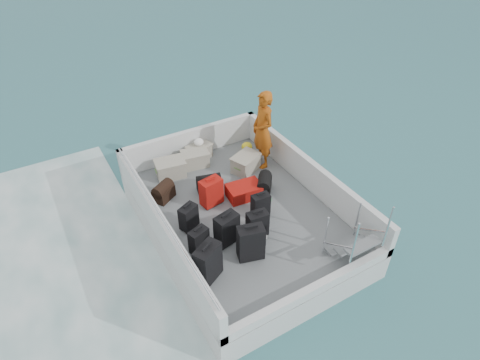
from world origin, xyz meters
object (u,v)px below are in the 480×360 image
object	(u,v)px
suitcase_6	(257,224)
suitcase_7	(261,205)
passenger	(263,130)
suitcase_8	(244,191)
suitcase_3	(251,243)
crate_0	(171,169)
suitcase_2	(189,217)
suitcase_4	(227,229)
crate_3	(246,164)
suitcase_1	(199,241)
crate_2	(199,152)
suitcase_0	(208,263)
crate_1	(195,159)
suitcase_5	(211,192)

from	to	relation	value
suitcase_6	suitcase_7	xyz separation A→B (m)	(0.37, 0.46, -0.02)
passenger	suitcase_8	bearing A→B (deg)	-45.18
suitcase_3	crate_0	bearing A→B (deg)	111.55
suitcase_2	suitcase_4	world-z (taller)	suitcase_4
crate_3	suitcase_1	bearing A→B (deg)	-139.24
suitcase_2	suitcase_7	world-z (taller)	suitcase_2
suitcase_4	crate_3	distance (m)	2.37
suitcase_7	suitcase_8	distance (m)	0.69
suitcase_6	crate_2	distance (m)	2.99
suitcase_6	suitcase_0	bearing A→B (deg)	-153.51
suitcase_0	crate_2	distance (m)	3.76
crate_3	suitcase_6	bearing A→B (deg)	-114.97
suitcase_6	crate_0	bearing A→B (deg)	111.63
suitcase_0	suitcase_1	distance (m)	0.66
suitcase_2	suitcase_4	distance (m)	0.86
suitcase_8	crate_1	bearing A→B (deg)	20.67
suitcase_6	passenger	size ratio (longest dim) A/B	0.30
crate_0	suitcase_2	bearing A→B (deg)	-101.00
suitcase_2	crate_1	distance (m)	2.14
suitcase_5	crate_2	xyz separation A→B (m)	(0.54, 1.71, -0.15)
crate_0	passenger	xyz separation A→B (m)	(2.09, -0.65, 0.75)
suitcase_3	suitcase_4	bearing A→B (deg)	124.74
suitcase_0	crate_0	size ratio (longest dim) A/B	1.18
crate_0	crate_2	distance (m)	0.97
suitcase_2	suitcase_4	xyz separation A→B (m)	(0.46, -0.72, 0.06)
crate_0	crate_3	xyz separation A→B (m)	(1.62, -0.68, -0.00)
suitcase_4	crate_0	xyz separation A→B (m)	(-0.11, 2.51, -0.14)
suitcase_0	passenger	world-z (taller)	passenger
suitcase_0	crate_1	bearing A→B (deg)	40.33
suitcase_4	crate_1	size ratio (longest dim) A/B	1.10
crate_0	suitcase_4	bearing A→B (deg)	-87.43
suitcase_4	suitcase_5	bearing A→B (deg)	65.36
passenger	suitcase_2	bearing A→B (deg)	-60.73
suitcase_1	crate_3	world-z (taller)	suitcase_1
suitcase_7	crate_2	distance (m)	2.53
suitcase_0	suitcase_8	distance (m)	2.33
suitcase_3	suitcase_4	xyz separation A→B (m)	(-0.19, 0.55, -0.03)
suitcase_4	passenger	xyz separation A→B (m)	(1.97, 1.86, 0.61)
crate_0	crate_3	size ratio (longest dim) A/B	1.01
suitcase_7	crate_2	xyz separation A→B (m)	(-0.17, 2.52, -0.09)
suitcase_4	suitcase_5	world-z (taller)	suitcase_4
suitcase_4	suitcase_7	xyz separation A→B (m)	(0.96, 0.33, -0.07)
suitcase_0	suitcase_6	world-z (taller)	suitcase_0
suitcase_3	suitcase_6	distance (m)	0.59
suitcase_3	suitcase_7	world-z (taller)	suitcase_3
suitcase_3	suitcase_5	world-z (taller)	suitcase_3
suitcase_6	suitcase_8	size ratio (longest dim) A/B	0.76
crate_1	passenger	world-z (taller)	passenger
suitcase_0	suitcase_6	distance (m)	1.37
crate_3	passenger	bearing A→B (deg)	4.61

